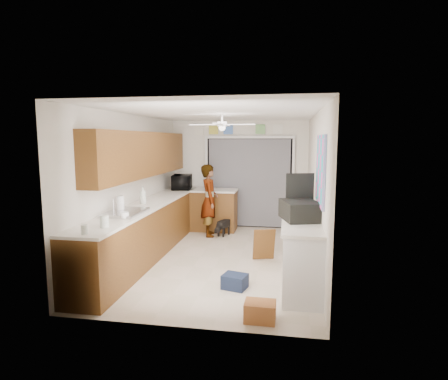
{
  "coord_description": "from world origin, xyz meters",
  "views": [
    {
      "loc": [
        1.13,
        -6.27,
        2.06
      ],
      "look_at": [
        0.0,
        0.4,
        1.15
      ],
      "focal_mm": 30.0,
      "sensor_mm": 36.0,
      "label": 1
    }
  ],
  "objects_px": {
    "paper_towel_roll": "(120,204)",
    "dog": "(224,227)",
    "cardboard_box": "(260,311)",
    "cup": "(124,215)",
    "man": "(209,200)",
    "suitcase": "(300,210)",
    "navy_crate": "(235,281)",
    "microwave": "(182,182)",
    "soap_bottle": "(143,195)"
  },
  "relations": [
    {
      "from": "dog",
      "to": "paper_towel_roll",
      "type": "bearing_deg",
      "value": -96.44
    },
    {
      "from": "suitcase",
      "to": "cup",
      "type": "bearing_deg",
      "value": 172.52
    },
    {
      "from": "paper_towel_roll",
      "to": "dog",
      "type": "bearing_deg",
      "value": 63.08
    },
    {
      "from": "navy_crate",
      "to": "cardboard_box",
      "type": "bearing_deg",
      "value": -64.92
    },
    {
      "from": "cup",
      "to": "cardboard_box",
      "type": "distance_m",
      "value": 2.35
    },
    {
      "from": "suitcase",
      "to": "navy_crate",
      "type": "distance_m",
      "value": 1.35
    },
    {
      "from": "suitcase",
      "to": "navy_crate",
      "type": "xyz_separation_m",
      "value": [
        -0.88,
        -0.33,
        -0.97
      ]
    },
    {
      "from": "man",
      "to": "navy_crate",
      "type": "bearing_deg",
      "value": -176.38
    },
    {
      "from": "dog",
      "to": "cardboard_box",
      "type": "bearing_deg",
      "value": -53.71
    },
    {
      "from": "paper_towel_roll",
      "to": "suitcase",
      "type": "height_order",
      "value": "suitcase"
    },
    {
      "from": "navy_crate",
      "to": "soap_bottle",
      "type": "bearing_deg",
      "value": 145.68
    },
    {
      "from": "suitcase",
      "to": "navy_crate",
      "type": "height_order",
      "value": "suitcase"
    },
    {
      "from": "cardboard_box",
      "to": "microwave",
      "type": "bearing_deg",
      "value": 116.91
    },
    {
      "from": "soap_bottle",
      "to": "dog",
      "type": "bearing_deg",
      "value": 53.8
    },
    {
      "from": "paper_towel_roll",
      "to": "navy_crate",
      "type": "xyz_separation_m",
      "value": [
        1.86,
        -0.43,
        -0.97
      ]
    },
    {
      "from": "man",
      "to": "cardboard_box",
      "type": "bearing_deg",
      "value": -174.79
    },
    {
      "from": "microwave",
      "to": "cup",
      "type": "height_order",
      "value": "microwave"
    },
    {
      "from": "dog",
      "to": "suitcase",
      "type": "bearing_deg",
      "value": -38.42
    },
    {
      "from": "cup",
      "to": "cardboard_box",
      "type": "bearing_deg",
      "value": -23.1
    },
    {
      "from": "paper_towel_roll",
      "to": "man",
      "type": "bearing_deg",
      "value": 68.58
    },
    {
      "from": "cup",
      "to": "suitcase",
      "type": "relative_size",
      "value": 0.2
    },
    {
      "from": "microwave",
      "to": "navy_crate",
      "type": "bearing_deg",
      "value": -161.08
    },
    {
      "from": "cardboard_box",
      "to": "dog",
      "type": "bearing_deg",
      "value": 105.81
    },
    {
      "from": "microwave",
      "to": "suitcase",
      "type": "bearing_deg",
      "value": -147.12
    },
    {
      "from": "navy_crate",
      "to": "suitcase",
      "type": "bearing_deg",
      "value": 20.36
    },
    {
      "from": "navy_crate",
      "to": "dog",
      "type": "relative_size",
      "value": 0.67
    },
    {
      "from": "microwave",
      "to": "soap_bottle",
      "type": "height_order",
      "value": "microwave"
    },
    {
      "from": "suitcase",
      "to": "dog",
      "type": "height_order",
      "value": "suitcase"
    },
    {
      "from": "paper_towel_roll",
      "to": "cardboard_box",
      "type": "relative_size",
      "value": 0.72
    },
    {
      "from": "microwave",
      "to": "cup",
      "type": "bearing_deg",
      "value": 172.91
    },
    {
      "from": "suitcase",
      "to": "man",
      "type": "height_order",
      "value": "man"
    },
    {
      "from": "dog",
      "to": "microwave",
      "type": "bearing_deg",
      "value": -179.45
    },
    {
      "from": "soap_bottle",
      "to": "navy_crate",
      "type": "distance_m",
      "value": 2.41
    },
    {
      "from": "paper_towel_roll",
      "to": "man",
      "type": "distance_m",
      "value": 2.54
    },
    {
      "from": "navy_crate",
      "to": "dog",
      "type": "xyz_separation_m",
      "value": [
        -0.64,
        2.84,
        0.09
      ]
    },
    {
      "from": "cup",
      "to": "soap_bottle",
      "type": "bearing_deg",
      "value": 100.13
    },
    {
      "from": "cardboard_box",
      "to": "navy_crate",
      "type": "relative_size",
      "value": 1.1
    },
    {
      "from": "cardboard_box",
      "to": "cup",
      "type": "bearing_deg",
      "value": 156.9
    },
    {
      "from": "microwave",
      "to": "navy_crate",
      "type": "relative_size",
      "value": 1.85
    },
    {
      "from": "navy_crate",
      "to": "man",
      "type": "xyz_separation_m",
      "value": [
        -0.94,
        2.78,
        0.67
      ]
    },
    {
      "from": "soap_bottle",
      "to": "suitcase",
      "type": "relative_size",
      "value": 0.5
    },
    {
      "from": "microwave",
      "to": "paper_towel_roll",
      "type": "bearing_deg",
      "value": 167.45
    },
    {
      "from": "soap_bottle",
      "to": "navy_crate",
      "type": "bearing_deg",
      "value": -34.32
    },
    {
      "from": "paper_towel_roll",
      "to": "cup",
      "type": "bearing_deg",
      "value": -59.25
    },
    {
      "from": "cardboard_box",
      "to": "man",
      "type": "height_order",
      "value": "man"
    },
    {
      "from": "man",
      "to": "dog",
      "type": "distance_m",
      "value": 0.66
    },
    {
      "from": "microwave",
      "to": "paper_towel_roll",
      "type": "xyz_separation_m",
      "value": [
        -0.2,
        -2.78,
        -0.04
      ]
    },
    {
      "from": "microwave",
      "to": "dog",
      "type": "distance_m",
      "value": 1.43
    },
    {
      "from": "soap_bottle",
      "to": "paper_towel_roll",
      "type": "bearing_deg",
      "value": -93.55
    },
    {
      "from": "microwave",
      "to": "man",
      "type": "xyz_separation_m",
      "value": [
        0.72,
        -0.43,
        -0.33
      ]
    }
  ]
}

